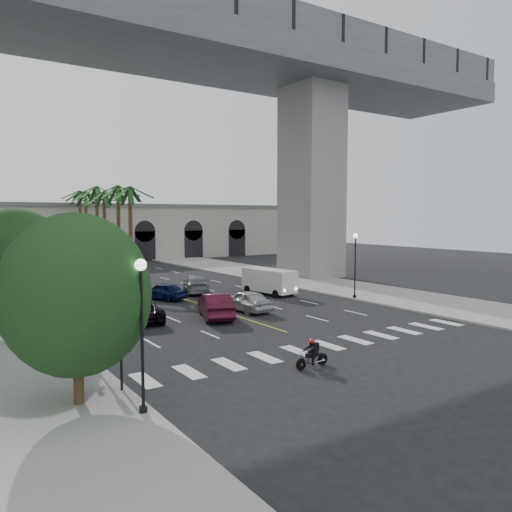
{
  "coord_description": "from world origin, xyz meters",
  "views": [
    {
      "loc": [
        -17.3,
        -20.71,
        6.78
      ],
      "look_at": [
        0.5,
        6.0,
        4.15
      ],
      "focal_mm": 35.0,
      "sensor_mm": 36.0,
      "label": 1
    }
  ],
  "objects_px": {
    "car_c": "(141,310)",
    "cargo_van": "(269,280)",
    "lamp_post_left_far": "(30,268)",
    "car_b": "(215,306)",
    "lamp_post_right": "(355,260)",
    "motorcycle_rider": "(313,354)",
    "traffic_signal_far": "(91,312)",
    "car_a": "(247,301)",
    "pedestrian_a": "(88,356)",
    "traffic_signal_near": "(121,329)",
    "car_d": "(196,284)",
    "lamp_post_left_near": "(142,322)",
    "car_e": "(163,291)",
    "pedestrian_b": "(62,329)"
  },
  "relations": [
    {
      "from": "car_c",
      "to": "cargo_van",
      "type": "height_order",
      "value": "cargo_van"
    },
    {
      "from": "lamp_post_left_far",
      "to": "car_c",
      "type": "distance_m",
      "value": 8.73
    },
    {
      "from": "car_b",
      "to": "cargo_van",
      "type": "relative_size",
      "value": 0.95
    },
    {
      "from": "lamp_post_right",
      "to": "motorcycle_rider",
      "type": "distance_m",
      "value": 19.01
    },
    {
      "from": "lamp_post_right",
      "to": "traffic_signal_far",
      "type": "relative_size",
      "value": 1.47
    },
    {
      "from": "car_a",
      "to": "pedestrian_a",
      "type": "height_order",
      "value": "pedestrian_a"
    },
    {
      "from": "lamp_post_left_far",
      "to": "car_a",
      "type": "bearing_deg",
      "value": -29.53
    },
    {
      "from": "traffic_signal_near",
      "to": "lamp_post_left_far",
      "type": "bearing_deg",
      "value": 90.31
    },
    {
      "from": "lamp_post_right",
      "to": "pedestrian_a",
      "type": "height_order",
      "value": "lamp_post_right"
    },
    {
      "from": "lamp_post_left_far",
      "to": "traffic_signal_far",
      "type": "bearing_deg",
      "value": -89.6
    },
    {
      "from": "cargo_van",
      "to": "car_b",
      "type": "bearing_deg",
      "value": -152.57
    },
    {
      "from": "traffic_signal_near",
      "to": "motorcycle_rider",
      "type": "xyz_separation_m",
      "value": [
        8.19,
        -1.5,
        -1.92
      ]
    },
    {
      "from": "cargo_van",
      "to": "pedestrian_a",
      "type": "height_order",
      "value": "cargo_van"
    },
    {
      "from": "traffic_signal_near",
      "to": "car_d",
      "type": "distance_m",
      "value": 24.8
    },
    {
      "from": "car_d",
      "to": "cargo_van",
      "type": "distance_m",
      "value": 6.49
    },
    {
      "from": "lamp_post_left_near",
      "to": "traffic_signal_far",
      "type": "bearing_deg",
      "value": 89.12
    },
    {
      "from": "car_b",
      "to": "car_d",
      "type": "distance_m",
      "value": 11.01
    },
    {
      "from": "lamp_post_left_far",
      "to": "car_e",
      "type": "distance_m",
      "value": 10.23
    },
    {
      "from": "lamp_post_left_near",
      "to": "pedestrian_a",
      "type": "relative_size",
      "value": 3.4
    },
    {
      "from": "lamp_post_right",
      "to": "pedestrian_a",
      "type": "bearing_deg",
      "value": -161.35
    },
    {
      "from": "lamp_post_right",
      "to": "cargo_van",
      "type": "bearing_deg",
      "value": 125.34
    },
    {
      "from": "motorcycle_rider",
      "to": "car_e",
      "type": "height_order",
      "value": "car_e"
    },
    {
      "from": "lamp_post_right",
      "to": "car_d",
      "type": "xyz_separation_m",
      "value": [
        -9.12,
        10.17,
        -2.48
      ]
    },
    {
      "from": "lamp_post_left_far",
      "to": "traffic_signal_far",
      "type": "relative_size",
      "value": 1.47
    },
    {
      "from": "lamp_post_left_near",
      "to": "pedestrian_a",
      "type": "height_order",
      "value": "lamp_post_left_near"
    },
    {
      "from": "lamp_post_left_far",
      "to": "pedestrian_a",
      "type": "bearing_deg",
      "value": -91.61
    },
    {
      "from": "car_e",
      "to": "lamp_post_left_far",
      "type": "bearing_deg",
      "value": -21.88
    },
    {
      "from": "traffic_signal_far",
      "to": "car_b",
      "type": "relative_size",
      "value": 0.72
    },
    {
      "from": "traffic_signal_near",
      "to": "car_c",
      "type": "distance_m",
      "value": 13.42
    },
    {
      "from": "pedestrian_a",
      "to": "motorcycle_rider",
      "type": "bearing_deg",
      "value": -14.14
    },
    {
      "from": "motorcycle_rider",
      "to": "cargo_van",
      "type": "bearing_deg",
      "value": 57.98
    },
    {
      "from": "car_d",
      "to": "car_e",
      "type": "xyz_separation_m",
      "value": [
        -3.78,
        -1.7,
        -0.04
      ]
    },
    {
      "from": "car_d",
      "to": "pedestrian_a",
      "type": "xyz_separation_m",
      "value": [
        -14.13,
        -18.02,
        0.19
      ]
    },
    {
      "from": "car_a",
      "to": "car_c",
      "type": "distance_m",
      "value": 7.51
    },
    {
      "from": "car_d",
      "to": "car_e",
      "type": "height_order",
      "value": "car_d"
    },
    {
      "from": "lamp_post_left_near",
      "to": "traffic_signal_near",
      "type": "relative_size",
      "value": 1.47
    },
    {
      "from": "car_b",
      "to": "pedestrian_a",
      "type": "relative_size",
      "value": 3.2
    },
    {
      "from": "motorcycle_rider",
      "to": "car_c",
      "type": "distance_m",
      "value": 13.96
    },
    {
      "from": "traffic_signal_far",
      "to": "car_d",
      "type": "height_order",
      "value": "traffic_signal_far"
    },
    {
      "from": "car_b",
      "to": "car_c",
      "type": "height_order",
      "value": "car_b"
    },
    {
      "from": "lamp_post_right",
      "to": "traffic_signal_near",
      "type": "relative_size",
      "value": 1.47
    },
    {
      "from": "pedestrian_b",
      "to": "car_b",
      "type": "bearing_deg",
      "value": 33.02
    },
    {
      "from": "cargo_van",
      "to": "lamp_post_left_near",
      "type": "bearing_deg",
      "value": -142.17
    },
    {
      "from": "car_c",
      "to": "pedestrian_a",
      "type": "distance_m",
      "value": 11.2
    },
    {
      "from": "lamp_post_left_near",
      "to": "car_e",
      "type": "height_order",
      "value": "lamp_post_left_near"
    },
    {
      "from": "car_b",
      "to": "pedestrian_a",
      "type": "distance_m",
      "value": 12.88
    },
    {
      "from": "car_e",
      "to": "pedestrian_b",
      "type": "bearing_deg",
      "value": 22.29
    },
    {
      "from": "traffic_signal_far",
      "to": "pedestrian_b",
      "type": "bearing_deg",
      "value": 94.57
    },
    {
      "from": "traffic_signal_near",
      "to": "pedestrian_b",
      "type": "distance_m",
      "value": 8.3
    },
    {
      "from": "car_e",
      "to": "car_d",
      "type": "bearing_deg",
      "value": 179.61
    }
  ]
}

